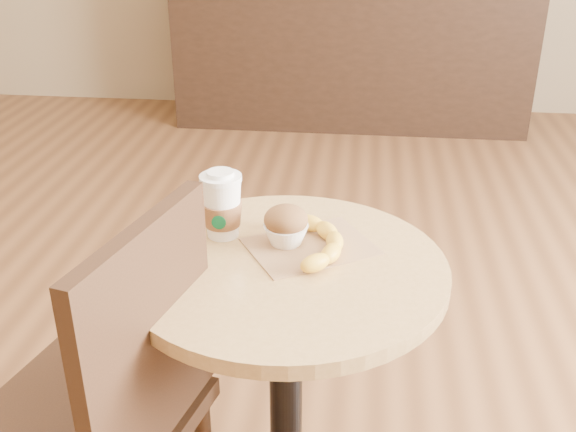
# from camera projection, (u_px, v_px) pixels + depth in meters

# --- Properties ---
(cafe_table) EXTENTS (0.63, 0.63, 0.75)m
(cafe_table) POSITION_uv_depth(u_px,v_px,m) (286.00, 364.00, 1.41)
(cafe_table) COLOR black
(cafe_table) RESTS_ON ground
(chair_left) EXTENTS (0.49, 0.49, 0.93)m
(chair_left) POSITION_uv_depth(u_px,v_px,m) (105.00, 415.00, 1.26)
(chair_left) COLOR #341F12
(chair_left) RESTS_ON ground
(service_counter) EXTENTS (2.30, 0.65, 1.04)m
(service_counter) POSITION_uv_depth(u_px,v_px,m) (352.00, 41.00, 4.28)
(service_counter) COLOR black
(service_counter) RESTS_ON ground
(kraft_bag) EXTENTS (0.30, 0.28, 0.00)m
(kraft_bag) POSITION_uv_depth(u_px,v_px,m) (310.00, 246.00, 1.35)
(kraft_bag) COLOR #926B46
(kraft_bag) RESTS_ON cafe_table
(coffee_cup) EXTENTS (0.09, 0.09, 0.14)m
(coffee_cup) POSITION_uv_depth(u_px,v_px,m) (222.00, 207.00, 1.37)
(coffee_cup) COLOR white
(coffee_cup) RESTS_ON cafe_table
(muffin) EXTENTS (0.09, 0.09, 0.08)m
(muffin) POSITION_uv_depth(u_px,v_px,m) (286.00, 225.00, 1.35)
(muffin) COLOR white
(muffin) RESTS_ON kraft_bag
(banana) EXTENTS (0.23, 0.28, 0.03)m
(banana) POSITION_uv_depth(u_px,v_px,m) (309.00, 240.00, 1.34)
(banana) COLOR gold
(banana) RESTS_ON kraft_bag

